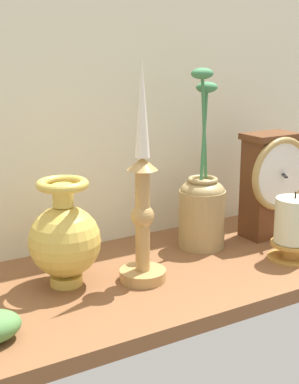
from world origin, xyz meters
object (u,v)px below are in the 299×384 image
at_px(candlestick_tall_left, 143,205).
at_px(brass_vase_bulbous, 65,238).
at_px(mantel_clock, 271,182).
at_px(pillar_candle_front, 293,228).
at_px(brass_vase_jar, 202,205).

xyz_separation_m(candlestick_tall_left, brass_vase_bulbous, (-0.11, 0.05, -0.05)).
bearing_deg(candlestick_tall_left, brass_vase_bulbous, 156.80).
xyz_separation_m(mantel_clock, pillar_candle_front, (-0.05, -0.11, -0.05)).
xyz_separation_m(mantel_clock, brass_vase_bulbous, (-0.44, -0.01, -0.03)).
distance_m(brass_vase_jar, pillar_candle_front, 0.17).
bearing_deg(candlestick_tall_left, mantel_clock, 9.80).
relative_size(mantel_clock, candlestick_tall_left, 0.58).
bearing_deg(pillar_candle_front, mantel_clock, 66.98).
bearing_deg(mantel_clock, brass_vase_jar, 171.30).
height_order(mantel_clock, candlestick_tall_left, candlestick_tall_left).
bearing_deg(brass_vase_bulbous, brass_vase_jar, 5.96).
distance_m(mantel_clock, pillar_candle_front, 0.13).
relative_size(mantel_clock, pillar_candle_front, 1.67).
distance_m(candlestick_tall_left, brass_vase_jar, 0.20).
relative_size(brass_vase_bulbous, pillar_candle_front, 1.39).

